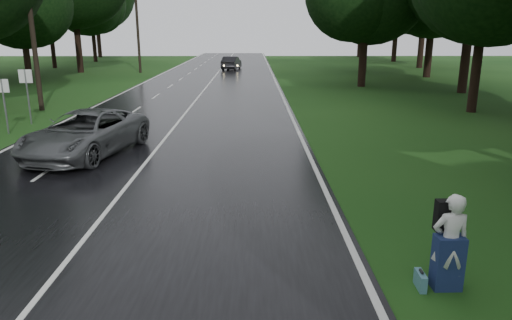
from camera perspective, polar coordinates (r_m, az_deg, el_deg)
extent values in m
plane|color=#1D4514|center=(9.08, -25.53, -15.85)|extent=(160.00, 160.00, 0.00)
cube|color=black|center=(27.59, -8.22, 5.93)|extent=(12.00, 140.00, 0.04)
cube|color=silver|center=(27.58, -8.22, 5.98)|extent=(0.12, 140.00, 0.01)
imported|color=#4C4F52|center=(18.36, -19.86, 3.04)|extent=(3.93, 6.25, 1.61)
imported|color=black|center=(56.15, -2.97, 11.61)|extent=(2.28, 4.79, 1.51)
imported|color=silver|center=(9.07, 22.36, -9.15)|extent=(0.66, 0.44, 1.79)
cube|color=navy|center=(9.23, 22.11, -11.38)|extent=(0.51, 0.34, 1.00)
cube|color=black|center=(9.15, 22.02, -6.23)|extent=(0.41, 0.22, 0.57)
cube|color=teal|center=(9.22, 19.21, -13.56)|extent=(0.14, 0.43, 0.30)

